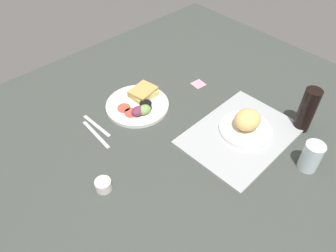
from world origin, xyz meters
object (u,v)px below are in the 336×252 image
Objects in this scene: espresso_cup at (103,185)px; fork at (97,126)px; serving_tray at (240,135)px; knife at (96,134)px; bread_plate_near at (247,124)px; soda_bottle at (307,110)px; plate_with_salad at (139,103)px; drinking_glass at (311,157)px; sticky_note at (198,84)px.

fork is at bearing -118.98° from espresso_cup.
serving_tray reaches higher than fork.
bread_plate_near is at bearing 50.97° from knife.
serving_tray is 8.04× the size of espresso_cup.
soda_bottle reaches higher than fork.
fork is (20.67, -2.42, -1.50)cm from plate_with_salad.
bread_plate_near is 1.22× the size of fork.
bread_plate_near is at bearing 164.30° from espresso_cup.
soda_bottle is at bearing 126.19° from plate_with_salad.
bread_plate_near is at bearing 117.11° from plate_with_salad.
fork is (-15.34, -27.70, -1.75)cm from espresso_cup.
espresso_cup is at bearing -35.23° from drinking_glass.
drinking_glass is (-23.75, 67.48, 4.05)cm from plate_with_salad.
serving_tray is at bearing 163.19° from espresso_cup.
bread_plate_near is 1.07× the size of soda_bottle.
drinking_glass reaches higher than knife.
sticky_note is at bearing 77.29° from fork.
espresso_cup reaches higher than fork.
serving_tray is 2.65× the size of fork.
fork is at bearing -48.71° from serving_tray.
serving_tray is at bearing -77.43° from drinking_glass.
plate_with_salad is at bearing 96.37° from knife.
knife is (41.65, -40.00, -0.55)cm from serving_tray.
drinking_glass reaches higher than sticky_note.
soda_bottle reaches higher than plate_with_salad.
plate_with_salad is at bearing -66.62° from serving_tray.
soda_bottle is (-19.07, 13.65, 4.68)cm from bread_plate_near.
espresso_cup is at bearing -32.00° from fork.
plate_with_salad reaches higher than knife.
bread_plate_near is 1.79× the size of drinking_glass.
drinking_glass is 2.07× the size of espresso_cup.
drinking_glass is 61.77cm from sticky_note.
fork is at bearing -57.56° from drinking_glass.
serving_tray reaches higher than sticky_note.
plate_with_salad reaches higher than fork.
soda_bottle is 1.02× the size of knife.
serving_tray is at bearing 69.69° from sticky_note.
soda_bottle reaches higher than bread_plate_near.
bread_plate_near is at bearing 74.29° from sticky_note.
knife is at bearing -41.57° from bread_plate_near.
knife is (47.42, -65.90, -5.55)cm from drinking_glass.
bread_plate_near reaches higher than knife.
espresso_cup is at bearing 15.73° from sticky_note.
sticky_note is at bearing 87.50° from knife.
knife is 54.88cm from sticky_note.
plate_with_salad is at bearing -53.81° from soda_bottle.
espresso_cup is 26.77cm from knife.
knife is (63.90, -53.42, -9.40)cm from soda_bottle.
espresso_cup is at bearing 35.07° from plate_with_salad.
sticky_note is (-31.00, 6.41, -1.69)cm from plate_with_salad.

